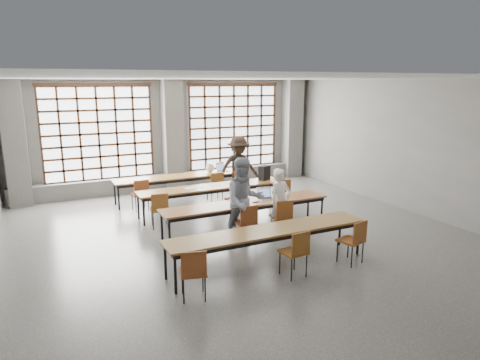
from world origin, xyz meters
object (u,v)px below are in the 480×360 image
Objects in this scene: desk_row_d at (269,233)px; desk_row_a at (182,178)px; laptop_back at (222,169)px; laptop_front at (265,196)px; student_female at (244,200)px; red_pouch at (193,269)px; chair_back_mid at (216,184)px; chair_mid_left at (160,207)px; chair_near_left at (193,269)px; chair_mid_right at (282,191)px; chair_near_right at (354,238)px; chair_back_left at (140,192)px; chair_near_mid at (296,249)px; desk_row_c at (246,205)px; chair_mid_centre at (237,197)px; phone at (255,202)px; chair_front_left at (247,220)px; student_back at (239,167)px; student_male at (280,203)px; chair_front_right at (282,214)px; backpack at (264,173)px; plastic_bag at (210,168)px; chair_back_right at (240,181)px; desk_row_b at (212,188)px; mouse at (282,197)px; green_box at (243,200)px.

desk_row_a is at bearing 89.60° from desk_row_d.
laptop_front is at bearing -95.98° from laptop_back.
student_female is 9.35× the size of red_pouch.
chair_mid_left is (-2.11, -1.60, 0.00)m from chair_back_mid.
desk_row_a is 2.14× the size of student_female.
chair_mid_left and chair_near_left have the same top height.
student_female reaches higher than red_pouch.
chair_mid_right and chair_near_right have the same top height.
chair_back_left and chair_near_mid have the same top height.
laptop_front is at bearing 42.76° from red_pouch.
desk_row_c is 1.00× the size of desk_row_d.
chair_mid_centre is (2.11, -1.60, 0.00)m from chair_back_left.
chair_front_left is at bearing -132.38° from phone.
laptop_front is at bearing -86.33° from chair_back_mid.
chair_near_mid is at bearing -96.23° from student_back.
student_male is (-1.07, -1.66, 0.24)m from chair_mid_right.
chair_mid_left is 2.92m from chair_front_right.
chair_near_right is at bearing -88.50° from laptop_back.
phone is (1.99, -2.86, 0.20)m from chair_back_left.
desk_row_c is 0.58m from laptop_front.
laptop_front is (-0.05, 0.61, 0.02)m from student_male.
backpack is at bearing 61.65° from laptop_front.
plastic_bag reaches higher than chair_front_left.
chair_back_mid is at bearing -162.12° from student_back.
desk_row_a is 8.84× the size of laptop_back.
chair_near_right is at bearing -61.20° from chair_back_left.
phone is at bearing 47.62° from chair_front_left.
chair_near_left is at bearing -122.55° from chair_back_right.
desk_row_c is 2.14× the size of student_female.
chair_mid_left is 3.58m from red_pouch.
desk_row_a and desk_row_b have the same top height.
laptop_back is (0.52, 0.73, 0.25)m from chair_back_mid.
chair_mid_left is 2.93m from mouse.
laptop_back is (1.02, 1.70, 0.13)m from desk_row_b.
chair_back_mid is 0.78m from chair_back_right.
laptop_front is at bearing -68.39° from desk_row_b.
student_male reaches higher than phone.
plastic_bag reaches higher than laptop_back.
chair_mid_right is at bearing 32.25° from green_box.
plastic_bag reaches higher than chair_near_left.
desk_row_d is at bearing -125.20° from chair_mid_right.
chair_back_left is at bearing 93.10° from chair_mid_left.
desk_row_d is at bearing -127.58° from mouse.
plastic_bag is at bearing 79.94° from desk_row_d.
desk_row_b is at bearing 111.61° from laptop_front.
backpack reaches higher than desk_row_a.
desk_row_a and desk_row_d have the same top height.
plastic_bag is at bearing 81.73° from chair_back_mid.
student_male reaches higher than chair_mid_right.
laptop_front reaches higher than green_box.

